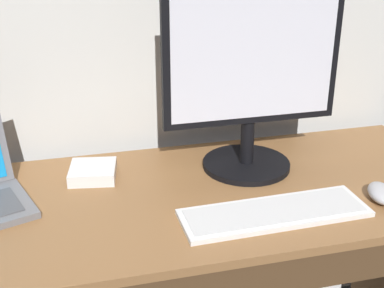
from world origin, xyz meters
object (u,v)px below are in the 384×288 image
object	(u,v)px
wired_keyboard	(275,213)
computer_mouse	(381,193)
external_drive_box	(93,172)
external_monitor	(252,76)

from	to	relation	value
wired_keyboard	computer_mouse	xyz separation A→B (m)	(0.29, 0.00, 0.01)
wired_keyboard	external_drive_box	distance (m)	0.52
external_monitor	computer_mouse	size ratio (longest dim) A/B	4.88
wired_keyboard	external_monitor	bearing A→B (deg)	84.76
external_monitor	computer_mouse	xyz separation A→B (m)	(0.27, -0.25, -0.25)
wired_keyboard	computer_mouse	distance (m)	0.29
external_monitor	wired_keyboard	distance (m)	0.37
external_monitor	wired_keyboard	size ratio (longest dim) A/B	1.14
computer_mouse	external_drive_box	size ratio (longest dim) A/B	0.86
wired_keyboard	computer_mouse	size ratio (longest dim) A/B	4.29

